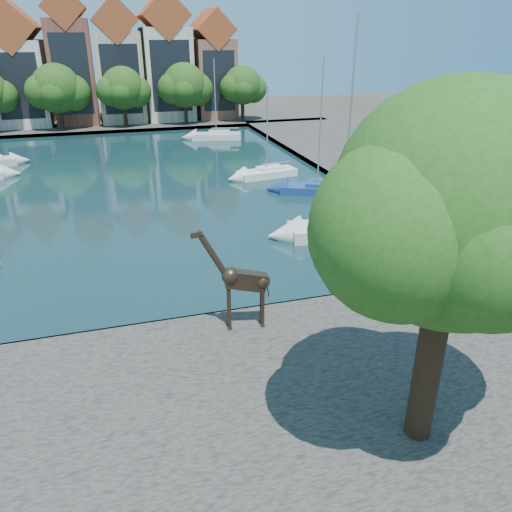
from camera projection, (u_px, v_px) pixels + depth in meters
The scene contains 20 objects.
ground at pixel (148, 332), 21.73m from camera, with size 160.00×160.00×0.00m, color #38332B.
water_basin at pixel (121, 184), 42.69m from camera, with size 38.00×50.00×0.08m, color black.
near_quay at pixel (169, 443), 15.51m from camera, with size 50.00×14.00×0.50m, color #4D4A43.
far_quay at pixel (110, 122), 70.57m from camera, with size 60.00×16.00×0.50m, color #4D4A43.
right_quay at pixel (382, 162), 49.10m from camera, with size 14.00×52.00×0.50m, color #4D4A43.
plane_tree at pixel (458, 215), 12.69m from camera, with size 8.32×6.40×10.62m.
townhouse_west_inner at pixel (20, 70), 64.91m from camera, with size 6.43×9.18×15.15m.
townhouse_center at pixel (72, 61), 66.18m from camera, with size 5.44×9.18×16.93m.
townhouse_east_inner at pixel (119, 66), 68.00m from camera, with size 5.94×9.18×15.79m.
townhouse_east_mid at pixel (166, 62), 69.54m from camera, with size 6.43×9.18×16.65m.
townhouse_east_end at pixel (212, 69), 71.64m from camera, with size 5.44×9.18×14.43m.
far_tree_mid_west at pixel (58, 90), 62.15m from camera, with size 7.80×6.00×8.00m.
far_tree_mid_east at pixel (124, 90), 64.30m from camera, with size 7.02×5.40×7.52m.
far_tree_east at pixel (185, 87), 66.33m from camera, with size 7.54×5.80×7.84m.
far_tree_far_east at pixel (243, 86), 68.48m from camera, with size 6.76×5.20×7.36m.
giraffe_statue at pixel (241, 280), 20.34m from camera, with size 3.10×0.75×4.42m.
sailboat_right_a at pixel (342, 226), 31.50m from camera, with size 6.93×3.13×12.86m.
sailboat_right_b at pixel (317, 187), 39.93m from camera, with size 6.18×4.24×10.35m.
sailboat_right_c at pixel (267, 172), 44.41m from camera, with size 5.53×2.74×7.75m.
sailboat_right_d at pixel (216, 135), 60.07m from camera, with size 6.13×3.26×9.07m.
Camera 1 is at (-0.74, -19.04, 11.93)m, focal length 35.00 mm.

